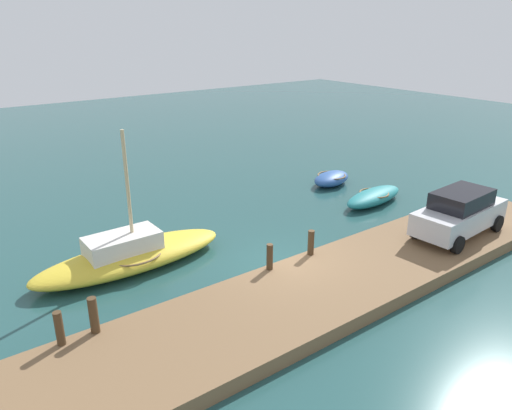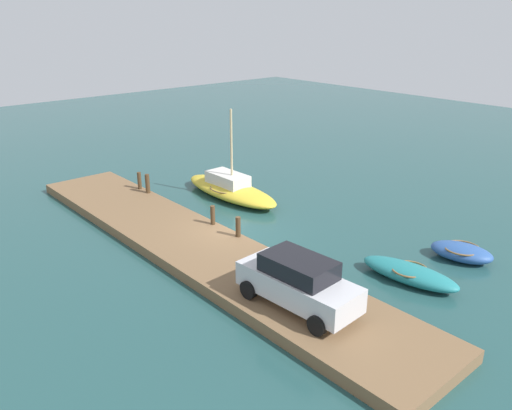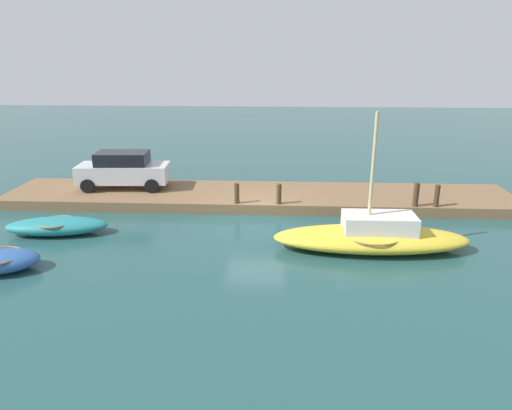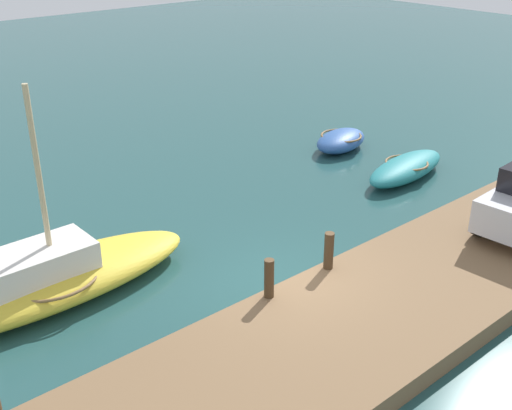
% 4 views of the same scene
% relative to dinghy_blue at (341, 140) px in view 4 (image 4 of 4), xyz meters
% --- Properties ---
extents(ground_plane, '(84.00, 84.00, 0.00)m').
position_rel_dinghy_blue_xyz_m(ground_plane, '(-7.80, -5.40, -0.35)').
color(ground_plane, '#234C4C').
extents(dock_platform, '(23.17, 3.84, 0.44)m').
position_rel_dinghy_blue_xyz_m(dock_platform, '(-7.80, -7.64, -0.13)').
color(dock_platform, brown).
rests_on(dock_platform, ground_plane).
extents(dinghy_blue, '(2.71, 1.94, 0.67)m').
position_rel_dinghy_blue_xyz_m(dinghy_blue, '(0.00, 0.00, 0.00)').
color(dinghy_blue, '#2D569E').
rests_on(dinghy_blue, ground_plane).
extents(sailboat_yellow, '(6.81, 2.25, 4.80)m').
position_rel_dinghy_blue_xyz_m(sailboat_yellow, '(-12.03, -2.36, 0.14)').
color(sailboat_yellow, gold).
rests_on(sailboat_yellow, ground_plane).
extents(rowboat_teal, '(3.92, 1.77, 0.66)m').
position_rel_dinghy_blue_xyz_m(rowboat_teal, '(-0.37, -3.14, -0.01)').
color(rowboat_teal, teal).
rests_on(rowboat_teal, ground_plane).
extents(mooring_post_mid_east, '(0.21, 0.21, 0.88)m').
position_rel_dinghy_blue_xyz_m(mooring_post_mid_east, '(-8.76, -5.97, 0.54)').
color(mooring_post_mid_east, '#47331E').
rests_on(mooring_post_mid_east, dock_platform).
extents(mooring_post_east, '(0.22, 0.22, 0.89)m').
position_rel_dinghy_blue_xyz_m(mooring_post_east, '(-6.97, -5.97, 0.54)').
color(mooring_post_east, '#47331E').
rests_on(mooring_post_east, dock_platform).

